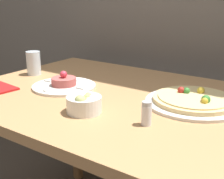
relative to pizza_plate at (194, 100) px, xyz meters
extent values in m
cube|color=#AD7F51|center=(-0.29, -0.07, -0.03)|extent=(1.18, 0.85, 0.03)
cylinder|color=#AD7F51|center=(-0.81, 0.29, -0.41)|extent=(0.06, 0.06, 0.72)
cylinder|color=silver|center=(0.00, 0.00, -0.01)|extent=(0.34, 0.34, 0.01)
cylinder|color=#E5C17F|center=(0.00, 0.00, 0.00)|extent=(0.28, 0.28, 0.01)
cylinder|color=#E0C684|center=(0.00, 0.00, 0.01)|extent=(0.25, 0.25, 0.00)
sphere|color=#B22D23|center=(-0.06, 0.01, 0.02)|extent=(0.03, 0.03, 0.03)
sphere|color=#387F33|center=(0.05, -0.04, 0.02)|extent=(0.03, 0.03, 0.03)
sphere|color=gold|center=(0.05, -0.05, 0.02)|extent=(0.02, 0.02, 0.02)
sphere|color=#B22D23|center=(0.04, -0.03, 0.02)|extent=(0.02, 0.02, 0.02)
sphere|color=#387F33|center=(-0.04, 0.02, 0.02)|extent=(0.02, 0.02, 0.02)
sphere|color=gold|center=(0.00, 0.05, 0.02)|extent=(0.03, 0.03, 0.03)
cylinder|color=silver|center=(-0.50, -0.11, -0.01)|extent=(0.26, 0.26, 0.01)
cylinder|color=#B2514C|center=(-0.50, -0.11, 0.01)|extent=(0.10, 0.10, 0.03)
sphere|color=#E0384C|center=(-0.50, -0.11, 0.04)|extent=(0.03, 0.03, 0.03)
cube|color=white|center=(-0.42, -0.11, 0.00)|extent=(0.04, 0.02, 0.01)
cube|color=white|center=(-0.50, -0.02, 0.00)|extent=(0.02, 0.04, 0.01)
cube|color=white|center=(-0.59, -0.11, 0.00)|extent=(0.04, 0.02, 0.01)
cube|color=white|center=(-0.50, -0.20, 0.00)|extent=(0.02, 0.04, 0.01)
cylinder|color=white|center=(-0.26, -0.28, 0.01)|extent=(0.11, 0.11, 0.05)
sphere|color=#8EA34C|center=(-0.25, -0.30, 0.04)|extent=(0.03, 0.03, 0.03)
sphere|color=#B7BC70|center=(-0.26, -0.25, 0.03)|extent=(0.02, 0.02, 0.02)
sphere|color=#A3B25B|center=(-0.26, -0.27, 0.03)|extent=(0.02, 0.02, 0.02)
sphere|color=#B7BC70|center=(-0.25, -0.30, 0.04)|extent=(0.04, 0.04, 0.04)
cylinder|color=silver|center=(-0.76, -0.04, 0.04)|extent=(0.06, 0.06, 0.11)
cube|color=red|center=(-0.70, -0.27, -0.01)|extent=(0.16, 0.11, 0.01)
cylinder|color=silver|center=(-0.05, -0.25, 0.02)|extent=(0.03, 0.03, 0.06)
cylinder|color=#B2B2B7|center=(-0.05, -0.25, 0.05)|extent=(0.03, 0.03, 0.01)
camera|label=1|loc=(0.35, -0.99, 0.36)|focal=50.00mm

